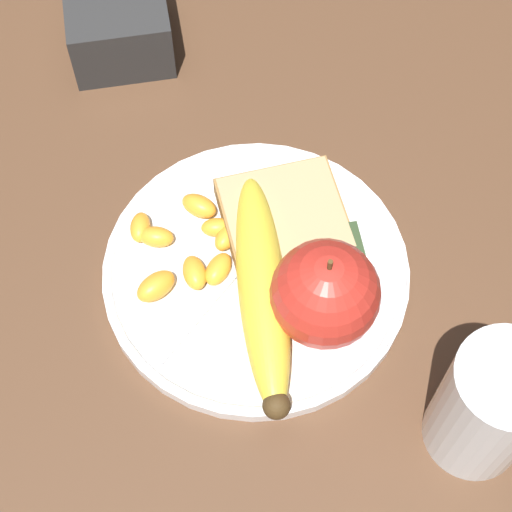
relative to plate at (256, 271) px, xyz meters
name	(u,v)px	position (x,y,z in m)	size (l,w,h in m)	color
ground_plane	(256,275)	(0.00, 0.00, -0.01)	(3.00, 3.00, 0.00)	brown
plate	(256,271)	(0.00, 0.00, 0.00)	(0.24, 0.24, 0.01)	white
juice_glass	(488,409)	(0.13, -0.15, 0.05)	(0.07, 0.07, 0.11)	silver
apple	(325,294)	(0.04, -0.05, 0.04)	(0.08, 0.08, 0.09)	red
banana	(264,291)	(0.00, -0.03, 0.02)	(0.05, 0.20, 0.04)	yellow
bread_slice	(284,219)	(0.03, 0.03, 0.02)	(0.10, 0.10, 0.02)	olive
fork	(240,262)	(-0.01, 0.01, 0.01)	(0.14, 0.13, 0.00)	silver
jam_packet	(334,247)	(0.06, 0.00, 0.01)	(0.04, 0.03, 0.02)	silver
orange_segment_0	(156,286)	(-0.08, -0.01, 0.01)	(0.04, 0.03, 0.02)	#F9A32D
orange_segment_1	(156,237)	(-0.07, 0.04, 0.01)	(0.03, 0.02, 0.02)	#F9A32D
orange_segment_2	(217,227)	(-0.02, 0.04, 0.01)	(0.03, 0.02, 0.01)	#F9A32D
orange_segment_3	(199,206)	(-0.04, 0.06, 0.01)	(0.03, 0.03, 0.02)	#F9A32D
orange_segment_4	(218,267)	(-0.03, 0.00, 0.01)	(0.03, 0.03, 0.02)	#F9A32D
orange_segment_5	(227,237)	(-0.02, 0.03, 0.01)	(0.03, 0.03, 0.01)	#F9A32D
orange_segment_6	(194,269)	(-0.05, 0.00, 0.01)	(0.02, 0.03, 0.02)	#F9A32D
orange_segment_7	(140,227)	(-0.08, 0.05, 0.01)	(0.02, 0.03, 0.01)	#F9A32D
condiment_caddy	(119,25)	(-0.08, 0.25, 0.02)	(0.09, 0.09, 0.06)	#2D2D2D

